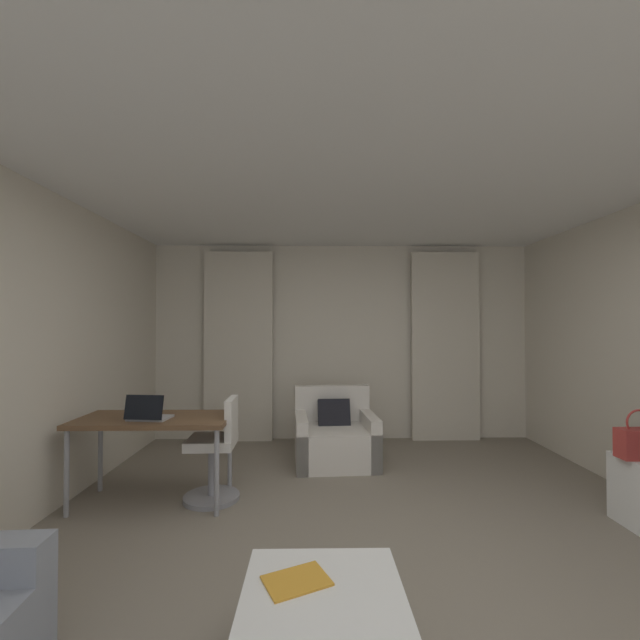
% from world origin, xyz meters
% --- Properties ---
extents(ground_plane, '(12.00, 12.00, 0.00)m').
position_xyz_m(ground_plane, '(0.00, 0.00, 0.00)').
color(ground_plane, gray).
extents(wall_window, '(5.12, 0.06, 2.60)m').
position_xyz_m(wall_window, '(0.00, 3.03, 1.30)').
color(wall_window, beige).
rests_on(wall_window, ground).
extents(ceiling, '(5.12, 6.12, 0.06)m').
position_xyz_m(ceiling, '(0.00, 0.00, 2.63)').
color(ceiling, white).
rests_on(ceiling, wall_left).
extents(curtain_left_panel, '(0.90, 0.06, 2.50)m').
position_xyz_m(curtain_left_panel, '(-1.38, 2.90, 1.25)').
color(curtain_left_panel, beige).
rests_on(curtain_left_panel, ground).
extents(curtain_right_panel, '(0.90, 0.06, 2.50)m').
position_xyz_m(curtain_right_panel, '(1.38, 2.90, 1.25)').
color(curtain_right_panel, beige).
rests_on(curtain_right_panel, ground).
extents(armchair, '(0.92, 0.86, 0.81)m').
position_xyz_m(armchair, '(-0.15, 2.03, 0.27)').
color(armchair, silver).
rests_on(armchair, ground).
extents(desk, '(1.28, 0.62, 0.73)m').
position_xyz_m(desk, '(-1.75, 1.01, 0.66)').
color(desk, brown).
rests_on(desk, ground).
extents(desk_chair, '(0.48, 0.48, 0.88)m').
position_xyz_m(desk_chair, '(-1.23, 1.05, 0.39)').
color(desk_chair, gray).
rests_on(desk_chair, ground).
extents(laptop, '(0.34, 0.28, 0.22)m').
position_xyz_m(laptop, '(-1.76, 0.90, 0.77)').
color(laptop, '#ADADB2').
rests_on(laptop, desk).
extents(coffee_table, '(0.71, 0.68, 0.36)m').
position_xyz_m(coffee_table, '(-0.35, -0.77, 0.18)').
color(coffee_table, white).
rests_on(coffee_table, ground).
extents(magazine_open, '(0.34, 0.30, 0.01)m').
position_xyz_m(magazine_open, '(-0.46, -0.71, 0.37)').
color(magazine_open, orange).
rests_on(magazine_open, coffee_table).
extents(handbag_primary, '(0.30, 0.14, 0.37)m').
position_xyz_m(handbag_primary, '(2.05, 0.49, 0.64)').
color(handbag_primary, '#B73833').
rests_on(handbag_primary, tv_console).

